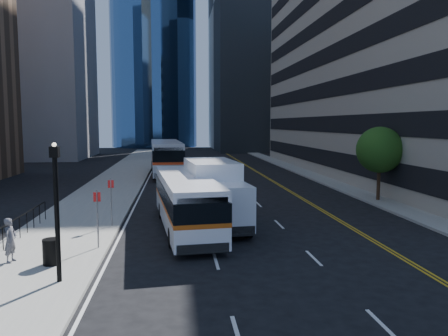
% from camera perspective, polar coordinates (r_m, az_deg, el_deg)
% --- Properties ---
extents(ground, '(160.00, 160.00, 0.00)m').
position_cam_1_polar(ground, '(22.08, 7.16, -8.53)').
color(ground, black).
rests_on(ground, ground).
extents(sidewalk_west, '(5.00, 90.00, 0.15)m').
position_cam_1_polar(sidewalk_west, '(46.44, -13.01, -0.98)').
color(sidewalk_west, gray).
rests_on(sidewalk_west, ground).
extents(sidewalk_east, '(2.00, 90.00, 0.15)m').
position_cam_1_polar(sidewalk_east, '(48.20, 10.68, -0.69)').
color(sidewalk_east, gray).
rests_on(sidewalk_east, ground).
extents(office_tower_north, '(30.00, 28.00, 60.00)m').
position_cam_1_polar(office_tower_north, '(98.71, 7.89, 20.17)').
color(office_tower_north, gray).
rests_on(office_tower_north, ground).
extents(midrise_west, '(18.00, 18.00, 35.00)m').
position_cam_1_polar(midrise_west, '(77.28, -24.29, 14.29)').
color(midrise_west, gray).
rests_on(midrise_west, ground).
extents(street_tree, '(3.20, 3.20, 5.10)m').
position_cam_1_polar(street_tree, '(32.09, 19.67, 2.24)').
color(street_tree, '#332114').
rests_on(street_tree, sidewalk_east).
extents(lamp_post, '(0.28, 0.28, 4.56)m').
position_cam_1_polar(lamp_post, '(15.56, -21.03, -4.68)').
color(lamp_post, black).
rests_on(lamp_post, sidewalk_west).
extents(bus_front, '(3.47, 10.97, 2.78)m').
position_cam_1_polar(bus_front, '(22.62, -5.02, -4.23)').
color(bus_front, white).
rests_on(bus_front, ground).
extents(bus_rear, '(3.82, 13.92, 3.55)m').
position_cam_1_polar(bus_rear, '(47.44, -7.58, 1.52)').
color(bus_rear, silver).
rests_on(bus_rear, ground).
extents(box_truck, '(3.17, 7.38, 3.43)m').
position_cam_1_polar(box_truck, '(23.29, -1.24, -3.19)').
color(box_truck, white).
rests_on(box_truck, ground).
extents(trash_can, '(0.83, 0.83, 0.98)m').
position_cam_1_polar(trash_can, '(18.00, -21.59, -10.12)').
color(trash_can, black).
rests_on(trash_can, sidewalk_west).
extents(pedestrian, '(0.52, 0.69, 1.72)m').
position_cam_1_polar(pedestrian, '(18.83, -26.13, -8.45)').
color(pedestrian, '#505057').
rests_on(pedestrian, sidewalk_west).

